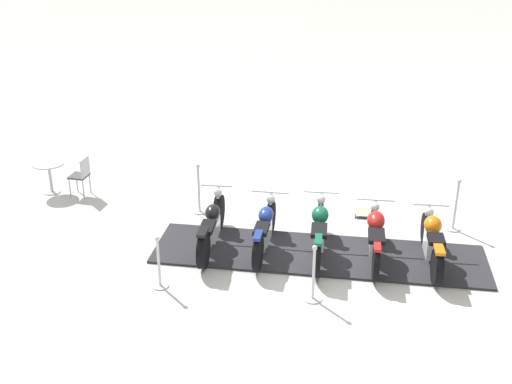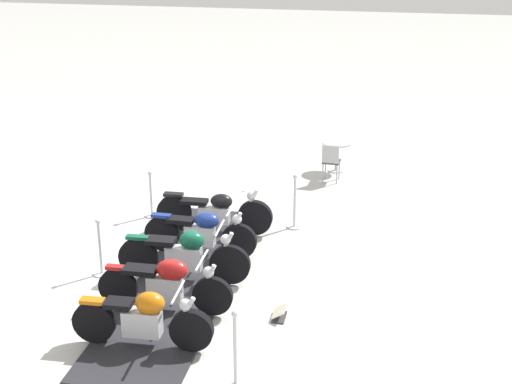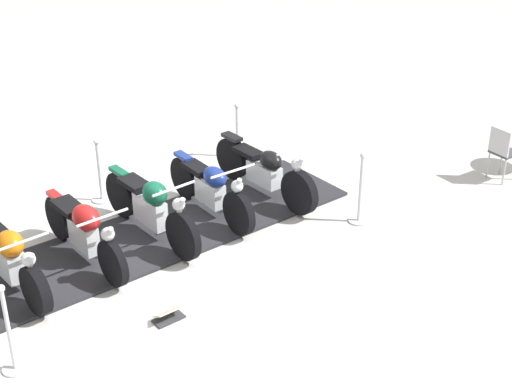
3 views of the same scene
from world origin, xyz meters
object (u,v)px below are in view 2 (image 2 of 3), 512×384
Objects in this scene: motorcycle_forest at (185,254)px; stanchion_right_front at (235,359)px; stanchion_left_rear at (151,201)px; info_placard at (279,315)px; motorcycle_navy at (201,232)px; motorcycle_black at (215,211)px; stanchion_left_mid at (101,256)px; cafe_table at (337,150)px; cafe_chair_near_table at (331,160)px; motorcycle_maroon at (167,283)px; stanchion_right_rear at (295,210)px; motorcycle_copper at (144,319)px.

stanchion_right_front is (-2.71, -1.56, -0.13)m from motorcycle_forest.
stanchion_left_rear reaches higher than info_placard.
motorcycle_navy is at bearing -137.17° from info_placard.
motorcycle_black is 2.21× the size of stanchion_left_mid.
stanchion_right_front is (-5.41, -3.17, 0.06)m from stanchion_left_rear.
cafe_table is 0.82m from cafe_chair_near_table.
stanchion_right_rear reaches higher than motorcycle_maroon.
stanchion_right_rear is at bearing 1.11° from stanchion_right_front.
cafe_chair_near_table is at bearing 73.61° from motorcycle_copper.
motorcycle_black is (2.12, 0.05, -0.05)m from motorcycle_forest.
motorcycle_maroon is at bearing -156.44° from stanchion_left_rear.
motorcycle_maroon is 2.08× the size of stanchion_left_mid.
stanchion_left_mid is 0.93× the size of stanchion_right_rear.
motorcycle_copper is at bearing -142.50° from stanchion_left_mid.
stanchion_right_rear reaches higher than stanchion_left_mid.
cafe_table is (7.55, -1.86, 0.02)m from motorcycle_maroon.
stanchion_right_front reaches higher than motorcycle_black.
cafe_chair_near_table is (3.55, -1.89, 0.07)m from motorcycle_black.
motorcycle_navy is at bearing 89.40° from motorcycle_maroon.
cafe_chair_near_table reaches higher than cafe_table.
stanchion_right_rear is (2.76, -1.45, -0.15)m from motorcycle_forest.
stanchion_right_front is at bearing -178.89° from stanchion_right_rear.
stanchion_right_front reaches higher than motorcycle_maroon.
motorcycle_forest is (1.06, 0.03, 0.00)m from motorcycle_maroon.
stanchion_left_rear is 6.27m from stanchion_right_front.
motorcycle_maroon is at bearing -91.38° from motorcycle_black.
stanchion_left_rear is (1.65, 1.59, -0.16)m from motorcycle_navy.
stanchion_left_mid reaches higher than cafe_chair_near_table.
motorcycle_forest reaches higher than motorcycle_maroon.
motorcycle_forest is 5.96m from cafe_chair_near_table.
stanchion_left_mid is at bearing -144.24° from motorcycle_navy.
info_placard is (-3.55, -3.43, -0.28)m from stanchion_left_rear.
motorcycle_black is at bearing 88.42° from motorcycle_forest.
motorcycle_black reaches higher than cafe_chair_near_table.
cafe_chair_near_table reaches higher than info_placard.
stanchion_left_mid reaches higher than info_placard.
motorcycle_forest reaches higher than cafe_table.
stanchion_right_rear reaches higher than motorcycle_forest.
stanchion_right_front is 8.39m from cafe_chair_near_table.
motorcycle_forest reaches higher than stanchion_left_rear.
cafe_chair_near_table is (2.91, -0.39, 0.16)m from stanchion_right_rear.
cafe_table is (5.43, -1.91, 0.06)m from motorcycle_navy.
stanchion_left_rear is at bearing 91.11° from stanchion_right_rear.
motorcycle_copper is 2.64m from stanchion_left_mid.
motorcycle_maroon is at bearing 168.19° from cafe_chair_near_table.
motorcycle_forest is at bearing 165.29° from cafe_chair_near_table.
stanchion_right_rear is 1.54× the size of cafe_table.
stanchion_right_front reaches higher than cafe_chair_near_table.
info_placard is (1.27, -1.77, -0.44)m from motorcycle_copper.
motorcycle_black reaches higher than info_placard.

